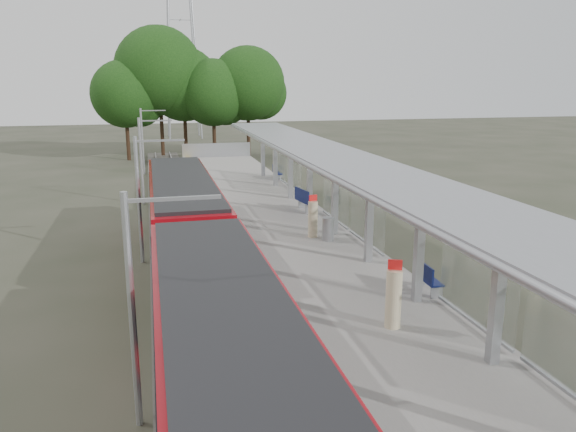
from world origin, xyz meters
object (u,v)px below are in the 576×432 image
at_px(bench_near, 426,276).
at_px(info_pillar_near, 393,298).
at_px(train, 197,265).
at_px(bench_mid, 304,199).
at_px(litter_bin, 328,229).
at_px(bench_far, 276,172).
at_px(info_pillar_far, 313,219).

bearing_deg(bench_near, info_pillar_near, -131.33).
xyz_separation_m(train, bench_near, (7.11, -1.28, -0.53)).
height_order(bench_mid, litter_bin, bench_mid).
distance_m(bench_mid, bench_far, 9.85).
relative_size(bench_far, info_pillar_near, 0.71).
bearing_deg(bench_far, info_pillar_near, -95.72).
height_order(train, info_pillar_near, train).
height_order(info_pillar_far, litter_bin, info_pillar_far).
distance_m(bench_far, litter_bin, 15.43).
relative_size(train, bench_near, 18.72).
bearing_deg(bench_near, info_pillar_far, 105.88).
height_order(bench_mid, info_pillar_near, info_pillar_near).
xyz_separation_m(bench_far, litter_bin, (-1.22, -15.38, 0.01)).
relative_size(bench_near, bench_far, 1.07).
height_order(bench_mid, bench_far, bench_mid).
bearing_deg(info_pillar_far, litter_bin, -71.52).
height_order(bench_near, bench_far, bench_near).
bearing_deg(bench_far, train, -109.82).
bearing_deg(bench_near, bench_far, 92.59).
relative_size(train, litter_bin, 27.45).
relative_size(train, info_pillar_near, 14.20).
height_order(bench_far, litter_bin, litter_bin).
relative_size(info_pillar_near, litter_bin, 1.93).
bearing_deg(litter_bin, info_pillar_near, -95.94).
bearing_deg(litter_bin, bench_mid, 85.01).
height_order(train, info_pillar_far, train).
relative_size(bench_mid, litter_bin, 1.76).
distance_m(bench_near, info_pillar_near, 3.06).
bearing_deg(bench_near, train, 172.40).
relative_size(train, info_pillar_far, 14.86).
bearing_deg(bench_mid, bench_far, 76.70).
xyz_separation_m(bench_far, info_pillar_far, (-1.69, -14.66, 0.31)).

